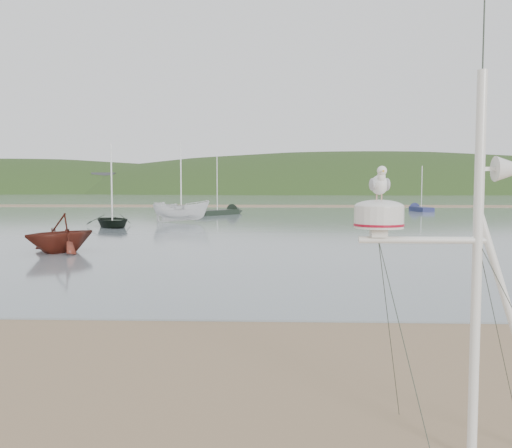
{
  "coord_description": "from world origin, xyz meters",
  "views": [
    {
      "loc": [
        2.64,
        -7.31,
        2.88
      ],
      "look_at": [
        2.34,
        1.0,
        2.3
      ],
      "focal_mm": 38.0,
      "sensor_mm": 36.0,
      "label": 1
    }
  ],
  "objects_px": {
    "boat_dark": "(112,196)",
    "sailboat_blue_far": "(417,209)",
    "boat_white": "(181,194)",
    "sailboat_dark_mid": "(228,212)",
    "mast_rig": "(470,350)",
    "boat_red": "(60,215)"
  },
  "relations": [
    {
      "from": "mast_rig",
      "to": "boat_red",
      "type": "height_order",
      "value": "mast_rig"
    },
    {
      "from": "boat_dark",
      "to": "boat_white",
      "type": "distance_m",
      "value": 6.56
    },
    {
      "from": "boat_dark",
      "to": "sailboat_dark_mid",
      "type": "distance_m",
      "value": 18.76
    },
    {
      "from": "mast_rig",
      "to": "boat_white",
      "type": "height_order",
      "value": "mast_rig"
    },
    {
      "from": "sailboat_dark_mid",
      "to": "sailboat_blue_far",
      "type": "bearing_deg",
      "value": 21.55
    },
    {
      "from": "boat_dark",
      "to": "mast_rig",
      "type": "bearing_deg",
      "value": -93.96
    },
    {
      "from": "sailboat_blue_far",
      "to": "boat_white",
      "type": "bearing_deg",
      "value": -139.11
    },
    {
      "from": "boat_white",
      "to": "sailboat_blue_far",
      "type": "xyz_separation_m",
      "value": [
        23.75,
        20.56,
        -1.98
      ]
    },
    {
      "from": "sailboat_blue_far",
      "to": "sailboat_dark_mid",
      "type": "bearing_deg",
      "value": -158.45
    },
    {
      "from": "mast_rig",
      "to": "sailboat_dark_mid",
      "type": "bearing_deg",
      "value": 97.95
    },
    {
      "from": "mast_rig",
      "to": "sailboat_blue_far",
      "type": "relative_size",
      "value": 0.87
    },
    {
      "from": "boat_red",
      "to": "sailboat_blue_far",
      "type": "distance_m",
      "value": 47.67
    },
    {
      "from": "boat_dark",
      "to": "boat_white",
      "type": "relative_size",
      "value": 0.97
    },
    {
      "from": "boat_dark",
      "to": "boat_red",
      "type": "relative_size",
      "value": 1.36
    },
    {
      "from": "boat_red",
      "to": "boat_dark",
      "type": "bearing_deg",
      "value": 134.39
    },
    {
      "from": "boat_red",
      "to": "sailboat_blue_far",
      "type": "bearing_deg",
      "value": 93.56
    },
    {
      "from": "boat_dark",
      "to": "boat_red",
      "type": "bearing_deg",
      "value": -108.46
    },
    {
      "from": "boat_red",
      "to": "sailboat_dark_mid",
      "type": "xyz_separation_m",
      "value": [
        4.39,
        31.89,
        -1.34
      ]
    },
    {
      "from": "boat_dark",
      "to": "sailboat_blue_far",
      "type": "xyz_separation_m",
      "value": [
        27.66,
        25.83,
        -1.91
      ]
    },
    {
      "from": "mast_rig",
      "to": "boat_red",
      "type": "relative_size",
      "value": 1.53
    },
    {
      "from": "mast_rig",
      "to": "boat_dark",
      "type": "height_order",
      "value": "mast_rig"
    },
    {
      "from": "boat_dark",
      "to": "sailboat_dark_mid",
      "type": "bearing_deg",
      "value": 42.62
    }
  ]
}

